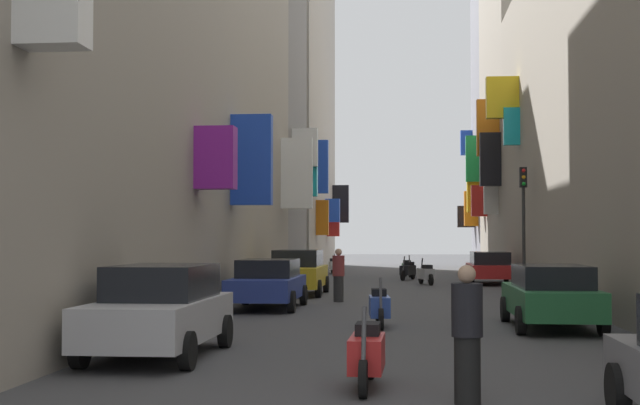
# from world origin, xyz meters

# --- Properties ---
(ground_plane) EXTENTS (140.00, 140.00, 0.00)m
(ground_plane) POSITION_xyz_m (0.00, 30.00, 0.00)
(ground_plane) COLOR #424244
(building_left_mid_a) EXTENTS (7.17, 7.20, 15.99)m
(building_left_mid_a) POSITION_xyz_m (-7.99, 37.92, 7.99)
(building_left_mid_a) COLOR slate
(building_left_mid_a) RESTS_ON ground
(building_left_far) EXTENTS (7.16, 17.31, 20.27)m
(building_left_far) POSITION_xyz_m (-7.99, 51.35, 10.12)
(building_left_far) COLOR #B2A899
(building_left_far) RESTS_ON ground
(building_right_mid_a) EXTENTS (7.13, 3.37, 16.78)m
(building_right_mid_a) POSITION_xyz_m (7.96, 41.00, 8.37)
(building_right_mid_a) COLOR #9E9384
(building_right_mid_a) RESTS_ON ground
(building_right_mid_b) EXTENTS (7.10, 9.91, 19.28)m
(building_right_mid_b) POSITION_xyz_m (7.99, 47.65, 9.62)
(building_right_mid_b) COLOR #9E9384
(building_right_mid_b) RESTS_ON ground
(building_right_mid_c) EXTENTS (7.18, 7.40, 19.36)m
(building_right_mid_c) POSITION_xyz_m (7.99, 56.30, 9.66)
(building_right_mid_c) COLOR gray
(building_right_mid_c) RESTS_ON ground
(parked_car_red) EXTENTS (1.93, 4.47, 1.39)m
(parked_car_red) POSITION_xyz_m (3.84, 34.14, 0.74)
(parked_car_red) COLOR #B21E1E
(parked_car_red) RESTS_ON ground
(parked_car_blue) EXTENTS (1.93, 4.13, 1.39)m
(parked_car_blue) POSITION_xyz_m (-3.67, 20.24, 0.74)
(parked_car_blue) COLOR navy
(parked_car_blue) RESTS_ON ground
(parked_car_silver) EXTENTS (1.86, 4.21, 1.55)m
(parked_car_silver) POSITION_xyz_m (-3.89, 10.16, 0.80)
(parked_car_silver) COLOR #B7B7BC
(parked_car_silver) RESTS_ON ground
(parked_car_green) EXTENTS (1.85, 4.36, 1.40)m
(parked_car_green) POSITION_xyz_m (3.44, 15.49, 0.74)
(parked_car_green) COLOR #236638
(parked_car_green) RESTS_ON ground
(parked_car_yellow) EXTENTS (1.95, 4.27, 1.58)m
(parked_car_yellow) POSITION_xyz_m (-3.56, 26.24, 0.82)
(parked_car_yellow) COLOR gold
(parked_car_yellow) RESTS_ON ground
(scooter_silver) EXTENTS (0.74, 1.86, 1.13)m
(scooter_silver) POSITION_xyz_m (1.08, 33.28, 0.46)
(scooter_silver) COLOR #ADADB2
(scooter_silver) RESTS_ON ground
(scooter_black) EXTENTS (0.80, 1.84, 1.13)m
(scooter_black) POSITION_xyz_m (0.33, 37.29, 0.46)
(scooter_black) COLOR black
(scooter_black) RESTS_ON ground
(scooter_white) EXTENTS (0.63, 1.76, 1.13)m
(scooter_white) POSITION_xyz_m (-3.76, 43.76, 0.46)
(scooter_white) COLOR silver
(scooter_white) RESTS_ON ground
(scooter_green) EXTENTS (0.62, 1.85, 1.13)m
(scooter_green) POSITION_xyz_m (0.31, 40.49, 0.46)
(scooter_green) COLOR #287F3D
(scooter_green) RESTS_ON ground
(scooter_red) EXTENTS (0.46, 1.97, 1.13)m
(scooter_red) POSITION_xyz_m (-0.28, 7.47, 0.46)
(scooter_red) COLOR red
(scooter_red) RESTS_ON ground
(scooter_blue) EXTENTS (0.53, 1.91, 1.13)m
(scooter_blue) POSITION_xyz_m (-0.35, 15.43, 0.46)
(scooter_blue) COLOR #2D4CAD
(scooter_blue) RESTS_ON ground
(pedestrian_crossing) EXTENTS (0.53, 0.53, 1.68)m
(pedestrian_crossing) POSITION_xyz_m (0.99, 6.43, 0.84)
(pedestrian_crossing) COLOR black
(pedestrian_crossing) RESTS_ON ground
(pedestrian_near_left) EXTENTS (0.52, 0.52, 1.67)m
(pedestrian_near_left) POSITION_xyz_m (-1.87, 23.01, 0.83)
(pedestrian_near_left) COLOR #2B2B2B
(pedestrian_near_left) RESTS_ON ground
(traffic_light_near_corner) EXTENTS (0.26, 0.34, 4.62)m
(traffic_light_near_corner) POSITION_xyz_m (4.59, 28.62, 3.12)
(traffic_light_near_corner) COLOR #2D2D2D
(traffic_light_near_corner) RESTS_ON ground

